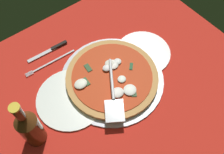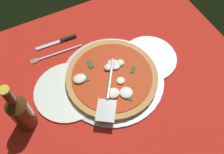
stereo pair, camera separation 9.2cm
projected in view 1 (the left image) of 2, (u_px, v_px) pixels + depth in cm
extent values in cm
cube|color=red|center=(128.00, 86.00, 92.42)|extent=(94.95, 94.95, 0.80)
cube|color=silver|center=(4.00, 141.00, 81.40)|extent=(5.93, 5.93, 0.10)
cube|color=silver|center=(30.00, 144.00, 80.86)|extent=(5.93, 5.93, 0.10)
cube|color=white|center=(13.00, 117.00, 85.75)|extent=(5.93, 5.93, 0.10)
cube|color=white|center=(55.00, 147.00, 80.32)|extent=(5.93, 5.93, 0.10)
cube|color=white|center=(37.00, 119.00, 85.21)|extent=(5.93, 5.93, 0.10)
cube|color=white|center=(20.00, 95.00, 90.11)|extent=(5.93, 5.93, 0.10)
cube|color=white|center=(6.00, 73.00, 95.00)|extent=(5.93, 5.93, 0.10)
cube|color=white|center=(81.00, 150.00, 79.78)|extent=(5.93, 5.93, 0.10)
cube|color=white|center=(61.00, 122.00, 84.68)|extent=(5.93, 5.93, 0.10)
cube|color=white|center=(43.00, 97.00, 89.57)|extent=(5.93, 5.93, 0.10)
cube|color=white|center=(27.00, 75.00, 94.46)|extent=(5.93, 5.93, 0.10)
cube|color=white|center=(13.00, 55.00, 99.35)|extent=(5.93, 5.93, 0.10)
cube|color=silver|center=(107.00, 154.00, 79.24)|extent=(5.93, 5.93, 0.10)
cube|color=white|center=(86.00, 125.00, 84.14)|extent=(5.93, 5.93, 0.10)
cube|color=white|center=(66.00, 100.00, 89.03)|extent=(5.93, 5.93, 0.10)
cube|color=white|center=(49.00, 77.00, 93.92)|extent=(5.93, 5.93, 0.10)
cube|color=silver|center=(34.00, 57.00, 98.81)|extent=(5.93, 5.93, 0.10)
cube|color=white|center=(20.00, 39.00, 103.71)|extent=(5.93, 5.93, 0.10)
cube|color=white|center=(111.00, 128.00, 83.60)|extent=(5.93, 5.93, 0.10)
cube|color=white|center=(90.00, 103.00, 88.49)|extent=(5.93, 5.93, 0.10)
cube|color=white|center=(71.00, 80.00, 93.38)|extent=(5.93, 5.93, 0.10)
cube|color=silver|center=(55.00, 59.00, 98.28)|extent=(5.93, 5.93, 0.10)
cube|color=silver|center=(40.00, 41.00, 103.17)|extent=(5.93, 5.93, 0.10)
cube|color=silver|center=(136.00, 131.00, 83.06)|extent=(5.93, 5.93, 0.10)
cube|color=white|center=(114.00, 105.00, 87.95)|extent=(5.93, 5.93, 0.10)
cube|color=white|center=(94.00, 82.00, 92.85)|extent=(5.93, 5.93, 0.10)
cube|color=silver|center=(76.00, 61.00, 97.74)|extent=(5.93, 5.93, 0.10)
cube|color=white|center=(60.00, 43.00, 102.63)|extent=(5.93, 5.93, 0.10)
cube|color=silver|center=(45.00, 25.00, 107.52)|extent=(5.93, 5.93, 0.10)
cube|color=white|center=(161.00, 134.00, 82.52)|extent=(5.93, 5.93, 0.10)
cube|color=white|center=(138.00, 108.00, 87.42)|extent=(5.93, 5.93, 0.10)
cube|color=silver|center=(116.00, 85.00, 92.31)|extent=(5.93, 5.93, 0.10)
cube|color=white|center=(97.00, 64.00, 97.20)|extent=(5.93, 5.93, 0.10)
cube|color=white|center=(80.00, 45.00, 102.09)|extent=(5.93, 5.93, 0.10)
cube|color=white|center=(64.00, 27.00, 106.99)|extent=(5.93, 5.93, 0.10)
cube|color=white|center=(187.00, 137.00, 81.98)|extent=(5.93, 5.93, 0.10)
cube|color=white|center=(162.00, 111.00, 86.88)|extent=(5.93, 5.93, 0.10)
cube|color=white|center=(139.00, 87.00, 91.77)|extent=(5.93, 5.93, 0.10)
cube|color=silver|center=(119.00, 66.00, 96.66)|extent=(5.93, 5.93, 0.10)
cube|color=silver|center=(100.00, 47.00, 101.55)|extent=(5.93, 5.93, 0.10)
cube|color=white|center=(84.00, 29.00, 106.45)|extent=(5.93, 5.93, 0.10)
cube|color=white|center=(68.00, 13.00, 111.34)|extent=(5.93, 5.93, 0.10)
cube|color=white|center=(214.00, 140.00, 81.45)|extent=(5.93, 5.93, 0.10)
cube|color=white|center=(186.00, 114.00, 86.34)|extent=(5.93, 5.93, 0.10)
cube|color=white|center=(162.00, 90.00, 91.23)|extent=(5.93, 5.93, 0.10)
cube|color=silver|center=(141.00, 68.00, 96.12)|extent=(5.93, 5.93, 0.10)
cube|color=white|center=(121.00, 49.00, 101.02)|extent=(5.93, 5.93, 0.10)
cube|color=white|center=(103.00, 31.00, 105.91)|extent=(5.93, 5.93, 0.10)
cube|color=white|center=(87.00, 15.00, 110.80)|extent=(5.93, 5.93, 0.10)
cube|color=white|center=(211.00, 116.00, 85.80)|extent=(5.93, 5.93, 0.10)
cube|color=silver|center=(186.00, 92.00, 90.69)|extent=(5.93, 5.93, 0.10)
cube|color=white|center=(163.00, 70.00, 95.59)|extent=(5.93, 5.93, 0.10)
cube|color=silver|center=(142.00, 51.00, 100.48)|extent=(5.93, 5.93, 0.10)
cube|color=white|center=(123.00, 33.00, 105.37)|extent=(5.93, 5.93, 0.10)
cube|color=silver|center=(106.00, 17.00, 110.26)|extent=(5.93, 5.93, 0.10)
cube|color=white|center=(90.00, 2.00, 115.16)|extent=(5.93, 5.93, 0.10)
cube|color=white|center=(209.00, 95.00, 90.16)|extent=(5.93, 5.93, 0.10)
cube|color=white|center=(185.00, 73.00, 95.05)|extent=(5.93, 5.93, 0.10)
cube|color=silver|center=(163.00, 53.00, 99.94)|extent=(5.93, 5.93, 0.10)
cube|color=silver|center=(143.00, 35.00, 104.83)|extent=(5.93, 5.93, 0.10)
cube|color=white|center=(125.00, 18.00, 109.73)|extent=(5.93, 5.93, 0.10)
cube|color=white|center=(108.00, 3.00, 114.62)|extent=(5.93, 5.93, 0.10)
cube|color=silver|center=(208.00, 75.00, 94.51)|extent=(5.93, 5.93, 0.10)
cube|color=silver|center=(185.00, 55.00, 99.40)|extent=(5.93, 5.93, 0.10)
cube|color=white|center=(163.00, 37.00, 104.29)|extent=(5.93, 5.93, 0.10)
cube|color=silver|center=(144.00, 20.00, 109.19)|extent=(5.93, 5.93, 0.10)
cube|color=silver|center=(127.00, 5.00, 114.08)|extent=(5.93, 5.93, 0.10)
cube|color=white|center=(206.00, 57.00, 98.86)|extent=(5.93, 5.93, 0.10)
cube|color=white|center=(184.00, 39.00, 103.76)|extent=(5.93, 5.93, 0.10)
cube|color=white|center=(164.00, 22.00, 108.65)|extent=(5.93, 5.93, 0.10)
cube|color=white|center=(145.00, 6.00, 113.54)|extent=(5.93, 5.93, 0.10)
cube|color=white|center=(205.00, 40.00, 103.22)|extent=(5.93, 5.93, 0.10)
cube|color=white|center=(183.00, 24.00, 108.11)|extent=(5.93, 5.93, 0.10)
cube|color=white|center=(164.00, 8.00, 113.00)|extent=(5.93, 5.93, 0.10)
cube|color=silver|center=(203.00, 25.00, 107.57)|extent=(5.93, 5.93, 0.10)
cube|color=white|center=(183.00, 10.00, 112.47)|extent=(5.93, 5.93, 0.10)
cylinder|color=silver|center=(112.00, 79.00, 92.93)|extent=(37.98, 37.98, 0.96)
cylinder|color=white|center=(71.00, 99.00, 88.70)|extent=(24.29, 24.29, 1.00)
cylinder|color=white|center=(143.00, 53.00, 99.27)|extent=(21.36, 21.36, 1.00)
cylinder|color=tan|center=(112.00, 77.00, 91.79)|extent=(33.70, 33.70, 1.71)
cylinder|color=#BE3411|center=(112.00, 76.00, 90.94)|extent=(29.30, 29.30, 0.30)
ellipsoid|color=white|center=(109.00, 64.00, 92.74)|extent=(3.49, 3.33, 1.33)
ellipsoid|color=white|center=(81.00, 84.00, 88.34)|extent=(4.76, 3.96, 1.15)
ellipsoid|color=white|center=(122.00, 79.00, 89.56)|extent=(3.08, 2.94, 0.81)
ellipsoid|color=white|center=(117.00, 61.00, 93.43)|extent=(2.87, 2.83, 0.99)
ellipsoid|color=white|center=(118.00, 93.00, 86.48)|extent=(4.47, 4.05, 1.25)
ellipsoid|color=white|center=(107.00, 68.00, 91.79)|extent=(3.50, 2.95, 1.28)
ellipsoid|color=white|center=(130.00, 90.00, 87.19)|extent=(4.60, 4.49, 0.96)
ellipsoid|color=white|center=(113.00, 64.00, 92.82)|extent=(4.32, 4.39, 0.95)
cube|color=#284725|center=(134.00, 92.00, 87.07)|extent=(3.38, 3.79, 0.30)
cube|color=#13351B|center=(109.00, 63.00, 93.41)|extent=(3.13, 2.69, 0.30)
cube|color=#14441F|center=(131.00, 66.00, 92.72)|extent=(3.00, 2.97, 0.30)
cube|color=#264622|center=(88.00, 68.00, 92.38)|extent=(2.09, 3.64, 0.30)
cube|color=#294E26|center=(86.00, 82.00, 89.28)|extent=(1.94, 3.57, 0.30)
cube|color=silver|center=(115.00, 111.00, 82.02)|extent=(9.60, 10.08, 0.30)
cylinder|color=silver|center=(112.00, 78.00, 88.03)|extent=(9.81, 14.10, 1.00)
cube|color=white|center=(51.00, 57.00, 98.50)|extent=(21.45, 13.07, 0.60)
cube|color=silver|center=(54.00, 61.00, 96.98)|extent=(17.78, 1.55, 0.25)
cube|color=silver|center=(29.00, 72.00, 94.16)|extent=(3.01, 0.38, 0.25)
cube|color=silver|center=(29.00, 73.00, 93.97)|extent=(3.01, 0.38, 0.25)
cube|color=silver|center=(30.00, 74.00, 93.78)|extent=(3.01, 0.38, 0.25)
cube|color=silver|center=(30.00, 75.00, 93.60)|extent=(3.01, 0.38, 0.25)
cube|color=black|center=(59.00, 45.00, 100.59)|extent=(6.87, 1.56, 0.80)
cube|color=silver|center=(42.00, 54.00, 98.53)|extent=(11.98, 2.04, 0.25)
cylinder|color=#552E14|center=(32.00, 130.00, 76.26)|extent=(6.60, 6.60, 13.39)
cone|color=#552E14|center=(23.00, 120.00, 69.09)|extent=(6.60, 6.60, 3.42)
cylinder|color=#552E14|center=(18.00, 113.00, 65.22)|extent=(2.60, 2.60, 5.68)
cylinder|color=gold|center=(14.00, 108.00, 62.54)|extent=(2.99, 2.99, 0.60)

